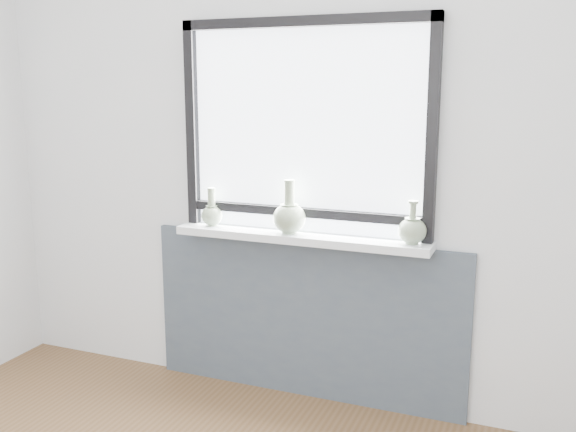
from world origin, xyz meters
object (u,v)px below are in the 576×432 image
at_px(vase_a, 212,213).
at_px(vase_b, 289,216).
at_px(windowsill, 300,237).
at_px(vase_c, 412,229).

relative_size(vase_a, vase_b, 0.75).
xyz_separation_m(windowsill, vase_c, (0.56, -0.00, 0.09)).
bearing_deg(vase_c, vase_a, 179.57).
distance_m(windowsill, vase_b, 0.12).
relative_size(windowsill, vase_a, 6.56).
xyz_separation_m(vase_a, vase_c, (1.06, -0.01, 0.00)).
bearing_deg(vase_a, windowsill, -0.91).
distance_m(vase_a, vase_b, 0.45).
height_order(windowsill, vase_c, vase_c).
xyz_separation_m(windowsill, vase_a, (-0.50, 0.01, 0.08)).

